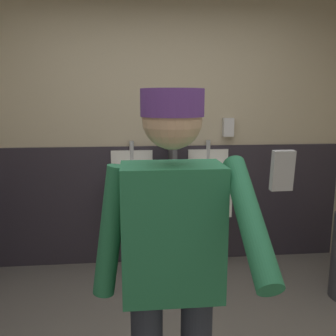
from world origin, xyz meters
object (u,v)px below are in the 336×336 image
at_px(urinal_left, 132,191).
at_px(person, 172,254).
at_px(soap_dispenser, 228,127).
at_px(urinal_middle, 210,189).
at_px(cell_phone, 282,171).

bearing_deg(urinal_left, person, -85.24).
bearing_deg(soap_dispenser, urinal_middle, -148.51).
xyz_separation_m(person, cell_phone, (0.24, -0.50, 0.45)).
bearing_deg(soap_dispenser, cell_phone, -101.91).
relative_size(person, soap_dispenser, 9.33).
height_order(urinal_middle, person, person).
distance_m(urinal_left, cell_phone, 2.57).
relative_size(urinal_middle, soap_dispenser, 6.89).
xyz_separation_m(urinal_left, soap_dispenser, (0.94, 0.12, 0.59)).
bearing_deg(person, soap_dispenser, 69.26).
height_order(urinal_left, cell_phone, cell_phone).
distance_m(urinal_middle, cell_phone, 2.56).
xyz_separation_m(urinal_left, urinal_middle, (0.75, 0.00, 0.00)).
bearing_deg(cell_phone, soap_dispenser, 75.65).
bearing_deg(urinal_left, cell_phone, -80.66).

